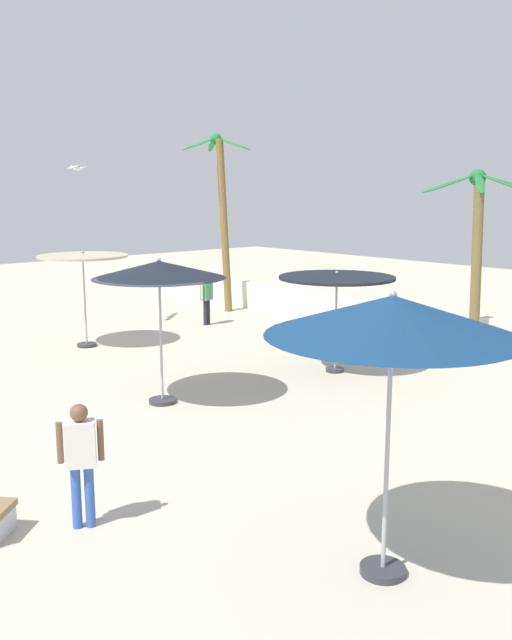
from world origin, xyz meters
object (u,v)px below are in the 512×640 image
at_px(palm_tree_0, 477,236).
at_px(patio_umbrella_2, 337,281).
at_px(palm_tree_1, 222,203).
at_px(patio_umbrella_1, 159,271).
at_px(patio_umbrella_0, 83,262).
at_px(patio_umbrella_3, 392,318).
at_px(guest_2, 207,295).
at_px(seagull_0, 77,168).
at_px(guest_0, 81,454).

bearing_deg(palm_tree_0, patio_umbrella_2, -109.81).
bearing_deg(palm_tree_1, patio_umbrella_1, -44.87).
height_order(patio_umbrella_0, patio_umbrella_3, patio_umbrella_3).
bearing_deg(patio_umbrella_0, patio_umbrella_1, -12.78).
bearing_deg(patio_umbrella_1, patio_umbrella_2, 81.68).
distance_m(patio_umbrella_2, guest_2, 6.65).
distance_m(patio_umbrella_1, patio_umbrella_3, 6.89).
xyz_separation_m(patio_umbrella_1, patio_umbrella_2, (0.63, 4.32, -0.50)).
bearing_deg(guest_2, palm_tree_0, 17.24).
height_order(palm_tree_0, seagull_0, seagull_0).
bearing_deg(palm_tree_1, guest_0, -44.79).
relative_size(patio_umbrella_1, palm_tree_0, 0.62).
relative_size(patio_umbrella_2, palm_tree_0, 0.57).
height_order(patio_umbrella_0, palm_tree_1, palm_tree_1).
relative_size(guest_0, seagull_0, 1.52).
xyz_separation_m(palm_tree_0, palm_tree_1, (-9.54, -0.32, 0.68)).
height_order(patio_umbrella_3, seagull_0, seagull_0).
xyz_separation_m(patio_umbrella_2, guest_2, (-6.43, 1.19, -1.17)).
bearing_deg(patio_umbrella_0, palm_tree_1, 108.35).
xyz_separation_m(patio_umbrella_3, guest_2, (-12.50, 7.11, -1.91)).
bearing_deg(patio_umbrella_3, patio_umbrella_0, 166.86).
xyz_separation_m(patio_umbrella_2, palm_tree_0, (1.29, 3.59, 0.94)).
bearing_deg(patio_umbrella_2, patio_umbrella_3, -44.28).
bearing_deg(patio_umbrella_0, palm_tree_0, 41.80).
bearing_deg(guest_0, seagull_0, 152.58).
xyz_separation_m(patio_umbrella_1, patio_umbrella_3, (6.70, -1.60, 0.23)).
bearing_deg(patio_umbrella_2, patio_umbrella_1, -98.32).
relative_size(patio_umbrella_1, guest_0, 1.80).
bearing_deg(palm_tree_1, palm_tree_0, 1.94).
bearing_deg(seagull_0, patio_umbrella_0, -26.01).
bearing_deg(guest_0, patio_umbrella_2, 110.63).
bearing_deg(palm_tree_1, guest_2, -48.83).
height_order(palm_tree_1, seagull_0, palm_tree_1).
distance_m(patio_umbrella_1, patio_umbrella_2, 4.39).
height_order(guest_0, guest_2, guest_0).
height_order(patio_umbrella_2, palm_tree_1, palm_tree_1).
relative_size(patio_umbrella_0, patio_umbrella_2, 0.98).
distance_m(palm_tree_0, guest_0, 11.76).
distance_m(patio_umbrella_2, palm_tree_1, 9.02).
bearing_deg(patio_umbrella_1, palm_tree_1, 135.13).
bearing_deg(guest_2, seagull_0, -122.41).
relative_size(patio_umbrella_0, guest_2, 1.67).
relative_size(patio_umbrella_1, patio_umbrella_3, 0.92).
bearing_deg(patio_umbrella_2, guest_2, 169.54).
bearing_deg(guest_0, patio_umbrella_3, 31.99).
relative_size(palm_tree_1, seagull_0, 5.80).
relative_size(patio_umbrella_2, palm_tree_1, 0.43).
bearing_deg(patio_umbrella_3, guest_2, 150.38).
xyz_separation_m(palm_tree_0, guest_2, (-7.73, -2.40, -2.11)).
distance_m(patio_umbrella_0, patio_umbrella_3, 12.56).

